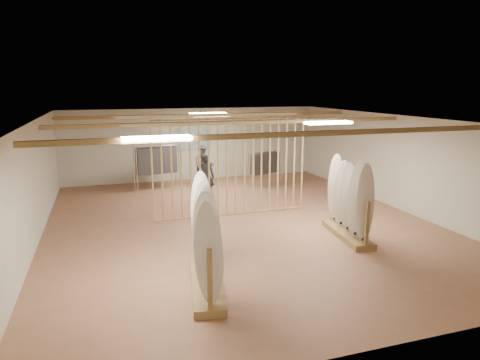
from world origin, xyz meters
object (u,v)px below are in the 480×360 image
object	(u,v)px
rack_left	(205,252)
clothing_rack_a	(156,160)
shopper_a	(206,174)
clothing_rack_b	(265,163)
rack_right	(348,211)
shopper_b	(203,164)

from	to	relation	value
rack_left	clothing_rack_a	xyz separation A→B (m)	(0.11, 7.93, 0.40)
clothing_rack_a	shopper_a	bearing A→B (deg)	-65.28
rack_left	shopper_a	world-z (taller)	rack_left
rack_left	clothing_rack_b	xyz separation A→B (m)	(3.99, 7.29, 0.20)
clothing_rack_a	clothing_rack_b	distance (m)	3.94
rack_right	clothing_rack_b	size ratio (longest dim) A/B	1.55
clothing_rack_a	clothing_rack_b	bearing A→B (deg)	-19.79
rack_left	clothing_rack_a	distance (m)	7.94
clothing_rack_b	shopper_b	bearing A→B (deg)	150.63
clothing_rack_a	shopper_b	bearing A→B (deg)	-15.44
rack_right	shopper_b	size ratio (longest dim) A/B	1.17
clothing_rack_b	shopper_a	bearing A→B (deg)	-170.25
shopper_a	shopper_b	size ratio (longest dim) A/B	0.98
clothing_rack_a	shopper_a	size ratio (longest dim) A/B	0.95
clothing_rack_a	rack_right	bearing A→B (deg)	-69.60
shopper_a	shopper_b	world-z (taller)	shopper_b
rack_left	rack_right	xyz separation A→B (m)	(3.93, 1.51, -0.01)
rack_right	clothing_rack_a	distance (m)	7.48
shopper_a	rack_right	bearing A→B (deg)	141.16
clothing_rack_b	shopper_b	size ratio (longest dim) A/B	0.75
clothing_rack_a	shopper_b	xyz separation A→B (m)	(1.67, -0.15, -0.18)
rack_left	shopper_a	distance (m)	6.20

